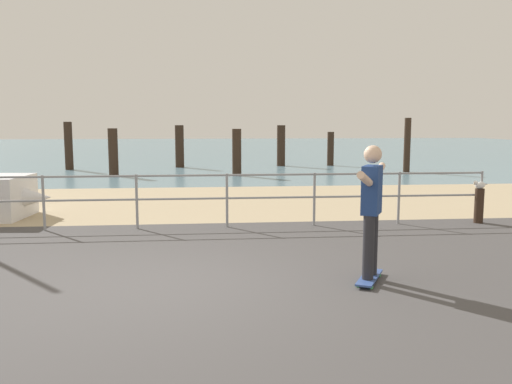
{
  "coord_description": "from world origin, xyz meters",
  "views": [
    {
      "loc": [
        0.41,
        -6.44,
        2.01
      ],
      "look_at": [
        1.23,
        2.0,
        0.9
      ],
      "focal_mm": 37.37,
      "sensor_mm": 36.0,
      "label": 1
    }
  ],
  "objects_px": {
    "skateboarder": "(371,203)",
    "bollard_short": "(479,206)",
    "skateboard": "(369,278)",
    "seagull": "(480,185)"
  },
  "relations": [
    {
      "from": "bollard_short",
      "to": "seagull",
      "type": "distance_m",
      "value": 0.43
    },
    {
      "from": "bollard_short",
      "to": "seagull",
      "type": "height_order",
      "value": "seagull"
    },
    {
      "from": "skateboarder",
      "to": "skateboard",
      "type": "bearing_deg",
      "value": -5.36
    },
    {
      "from": "skateboard",
      "to": "skateboarder",
      "type": "distance_m",
      "value": 0.95
    },
    {
      "from": "seagull",
      "to": "bollard_short",
      "type": "bearing_deg",
      "value": 35.78
    },
    {
      "from": "bollard_short",
      "to": "skateboarder",
      "type": "bearing_deg",
      "value": -132.88
    },
    {
      "from": "bollard_short",
      "to": "seagull",
      "type": "bearing_deg",
      "value": -144.22
    },
    {
      "from": "skateboard",
      "to": "seagull",
      "type": "height_order",
      "value": "seagull"
    },
    {
      "from": "skateboarder",
      "to": "bollard_short",
      "type": "xyz_separation_m",
      "value": [
        3.39,
        3.65,
        -0.66
      ]
    },
    {
      "from": "skateboarder",
      "to": "bollard_short",
      "type": "height_order",
      "value": "skateboarder"
    }
  ]
}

